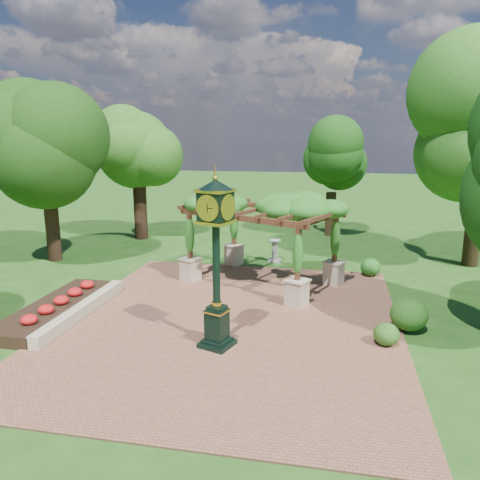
# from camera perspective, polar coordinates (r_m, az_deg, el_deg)

# --- Properties ---
(ground) EXTENTS (120.00, 120.00, 0.00)m
(ground) POSITION_cam_1_polar(r_m,az_deg,el_deg) (13.48, -2.11, -11.48)
(ground) COLOR #1E4714
(ground) RESTS_ON ground
(brick_plaza) EXTENTS (10.00, 12.00, 0.04)m
(brick_plaza) POSITION_cam_1_polar(r_m,az_deg,el_deg) (14.37, -1.18, -9.82)
(brick_plaza) COLOR brown
(brick_plaza) RESTS_ON ground
(border_wall) EXTENTS (0.35, 5.00, 0.40)m
(border_wall) POSITION_cam_1_polar(r_m,az_deg,el_deg) (15.47, -18.67, -8.12)
(border_wall) COLOR #C6B793
(border_wall) RESTS_ON ground
(flower_bed) EXTENTS (1.50, 5.00, 0.36)m
(flower_bed) POSITION_cam_1_polar(r_m,az_deg,el_deg) (15.93, -21.50, -7.82)
(flower_bed) COLOR red
(flower_bed) RESTS_ON ground
(pedestal_clock) EXTENTS (1.13, 1.13, 4.51)m
(pedestal_clock) POSITION_cam_1_polar(r_m,az_deg,el_deg) (11.87, -2.94, -1.08)
(pedestal_clock) COLOR black
(pedestal_clock) RESTS_ON brick_plaza
(pergola) EXTENTS (6.32, 5.32, 3.40)m
(pergola) POSITION_cam_1_polar(r_m,az_deg,el_deg) (17.26, 2.67, 3.59)
(pergola) COLOR #C9B495
(pergola) RESTS_ON brick_plaza
(sundial) EXTENTS (0.55, 0.55, 0.99)m
(sundial) POSITION_cam_1_polar(r_m,az_deg,el_deg) (20.85, 4.26, -1.47)
(sundial) COLOR #989991
(sundial) RESTS_ON ground
(shrub_front) EXTENTS (0.83, 0.83, 0.61)m
(shrub_front) POSITION_cam_1_polar(r_m,az_deg,el_deg) (13.26, 17.42, -10.90)
(shrub_front) COLOR #285618
(shrub_front) RESTS_ON brick_plaza
(shrub_mid) EXTENTS (1.32, 1.32, 0.95)m
(shrub_mid) POSITION_cam_1_polar(r_m,az_deg,el_deg) (14.35, 19.90, -8.52)
(shrub_mid) COLOR #255618
(shrub_mid) RESTS_ON brick_plaza
(shrub_back) EXTENTS (0.96, 0.96, 0.71)m
(shrub_back) POSITION_cam_1_polar(r_m,az_deg,el_deg) (19.30, 15.61, -3.20)
(shrub_back) COLOR #1E5719
(shrub_back) RESTS_ON brick_plaza
(tree_west_near) EXTENTS (3.97, 3.97, 7.08)m
(tree_west_near) POSITION_cam_1_polar(r_m,az_deg,el_deg) (22.10, -22.61, 10.02)
(tree_west_near) COLOR #341F15
(tree_west_near) RESTS_ON ground
(tree_west_far) EXTENTS (3.83, 3.83, 8.16)m
(tree_west_far) POSITION_cam_1_polar(r_m,az_deg,el_deg) (25.55, -12.47, 12.51)
(tree_west_far) COLOR black
(tree_west_far) RESTS_ON ground
(tree_north) EXTENTS (2.96, 2.96, 6.25)m
(tree_north) POSITION_cam_1_polar(r_m,az_deg,el_deg) (26.30, 11.24, 9.70)
(tree_north) COLOR #342414
(tree_north) RESTS_ON ground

